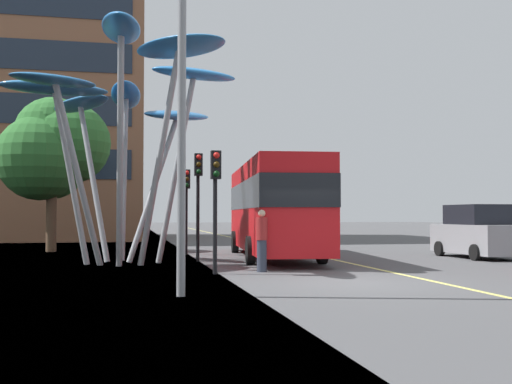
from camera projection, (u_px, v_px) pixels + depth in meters
ground at (321, 285)px, 15.31m from camera, size 120.00×240.00×0.10m
red_bus at (274, 204)px, 24.36m from camera, size 3.51×11.62×3.83m
leaf_sculpture at (126, 93)px, 21.48m from camera, size 8.09×9.39×7.73m
traffic_light_kerb_near at (216, 185)px, 17.63m from camera, size 0.28×0.42×3.48m
traffic_light_kerb_far at (198, 184)px, 22.39m from camera, size 0.28×0.42×3.87m
traffic_light_island_mid at (187, 193)px, 26.23m from camera, size 0.28×0.42×3.57m
car_parked_mid at (478, 233)px, 24.33m from camera, size 2.01×4.29×2.07m
street_lamp at (195, 41)px, 13.08m from camera, size 1.42×0.44×8.49m
tree_pavement_near at (54, 148)px, 28.93m from camera, size 5.09×4.52×7.17m
tree_pavement_far at (97, 164)px, 45.53m from camera, size 4.66×4.41×8.18m
pedestrian at (262, 240)px, 18.37m from camera, size 0.34×0.34×1.83m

